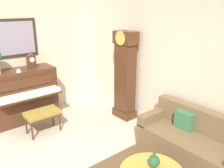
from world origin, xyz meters
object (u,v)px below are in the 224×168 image
at_px(grandfather_clock, 125,78).
at_px(piano, 24,95).
at_px(teacup, 19,71).
at_px(green_jug, 154,161).
at_px(mantel_clock, 31,61).
at_px(couch, 194,142).
at_px(piano_bench, 42,114).

bearing_deg(grandfather_clock, piano, -125.43).
xyz_separation_m(teacup, green_jug, (3.25, 0.65, -0.71)).
bearing_deg(teacup, grandfather_clock, 58.89).
height_order(mantel_clock, green_jug, mantel_clock).
bearing_deg(couch, teacup, -150.26).
xyz_separation_m(couch, mantel_clock, (-3.31, -1.46, 1.06)).
distance_m(piano_bench, green_jug, 2.62).
bearing_deg(grandfather_clock, mantel_clock, -129.47).
height_order(piano_bench, grandfather_clock, grandfather_clock).
relative_size(mantel_clock, green_jug, 1.58).
bearing_deg(green_jug, couch, 94.09).
xyz_separation_m(piano_bench, mantel_clock, (-0.82, 0.19, 0.96)).
relative_size(piano_bench, green_jug, 2.92).
height_order(piano, couch, piano).
height_order(couch, teacup, teacup).
xyz_separation_m(piano_bench, green_jug, (2.57, 0.50, 0.10)).
height_order(piano_bench, green_jug, green_jug).
distance_m(piano, mantel_clock, 0.81).
relative_size(mantel_clock, teacup, 3.28).
xyz_separation_m(piano, mantel_clock, (0.00, 0.26, 0.76)).
relative_size(couch, green_jug, 7.92).
bearing_deg(piano_bench, grandfather_clock, 74.11).
height_order(grandfather_clock, green_jug, grandfather_clock).
distance_m(piano_bench, grandfather_clock, 1.97).
bearing_deg(mantel_clock, piano, -90.46).
height_order(grandfather_clock, mantel_clock, grandfather_clock).
xyz_separation_m(piano, green_jug, (3.40, 0.56, -0.09)).
relative_size(piano, grandfather_clock, 0.71).
xyz_separation_m(grandfather_clock, mantel_clock, (-1.34, -1.63, 0.40)).
height_order(grandfather_clock, couch, grandfather_clock).
relative_size(grandfather_clock, green_jug, 8.46).
xyz_separation_m(mantel_clock, green_jug, (3.39, 0.30, -0.86)).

